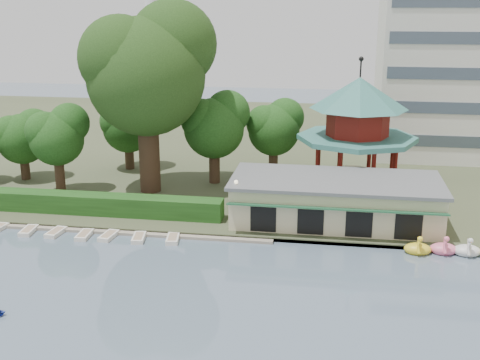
% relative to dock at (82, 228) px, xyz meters
% --- Properties ---
extents(ground_plane, '(220.00, 220.00, 0.00)m').
position_rel_dock_xyz_m(ground_plane, '(12.00, -17.20, -0.12)').
color(ground_plane, slate).
rests_on(ground_plane, ground).
extents(shore, '(220.00, 70.00, 0.40)m').
position_rel_dock_xyz_m(shore, '(12.00, 34.80, 0.08)').
color(shore, '#424930').
rests_on(shore, ground).
extents(embankment, '(220.00, 0.60, 0.30)m').
position_rel_dock_xyz_m(embankment, '(12.00, 0.10, 0.03)').
color(embankment, gray).
rests_on(embankment, ground).
extents(dock, '(34.00, 1.60, 0.24)m').
position_rel_dock_xyz_m(dock, '(0.00, 0.00, 0.00)').
color(dock, gray).
rests_on(dock, ground).
extents(boathouse, '(18.60, 9.39, 3.90)m').
position_rel_dock_xyz_m(boathouse, '(22.00, 4.77, 2.25)').
color(boathouse, beige).
rests_on(boathouse, shore).
extents(pavilion, '(12.40, 12.40, 13.50)m').
position_rel_dock_xyz_m(pavilion, '(24.00, 14.80, 7.36)').
color(pavilion, beige).
rests_on(pavilion, shore).
extents(hedge, '(30.00, 2.00, 1.80)m').
position_rel_dock_xyz_m(hedge, '(-3.00, 3.30, 1.18)').
color(hedge, '#1E4A17').
rests_on(hedge, shore).
extents(lamp_post, '(0.36, 0.36, 4.28)m').
position_rel_dock_xyz_m(lamp_post, '(13.50, 1.80, 3.22)').
color(lamp_post, black).
rests_on(lamp_post, shore).
extents(big_tree, '(13.00, 12.11, 19.32)m').
position_rel_dock_xyz_m(big_tree, '(3.16, 10.99, 13.10)').
color(big_tree, '#3A281C').
rests_on(big_tree, shore).
extents(small_trees, '(39.48, 15.80, 9.98)m').
position_rel_dock_xyz_m(small_trees, '(-1.55, 14.20, 5.86)').
color(small_trees, '#3A281C').
rests_on(small_trees, shore).
extents(moored_rowboats, '(25.19, 2.76, 0.36)m').
position_rel_dock_xyz_m(moored_rowboats, '(-3.30, -1.39, 0.06)').
color(moored_rowboats, silver).
rests_on(moored_rowboats, ground).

